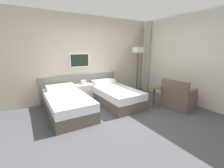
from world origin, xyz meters
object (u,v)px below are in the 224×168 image
Objects in this scene: floor_lamp at (138,54)px; armchair at (178,99)px; side_table at (154,93)px; nightstand at (84,92)px; bed_near_door at (67,104)px; bed_near_window at (114,95)px.

armchair is (0.04, -1.76, -1.21)m from floor_lamp.
side_table is (-0.46, -1.31, -1.07)m from floor_lamp.
nightstand is at bearing 35.93° from armchair.
nightstand is 0.40× the size of floor_lamp.
armchair reaches higher than side_table.
bed_near_door and bed_near_window have the same top height.
bed_near_door is at bearing 160.58° from side_table.
bed_near_door is 3.06m from floor_lamp.
bed_near_window is 1.85m from armchair.
side_table is (0.85, -0.81, 0.16)m from bed_near_window.
side_table is at bearing -109.37° from floor_lamp.
floor_lamp reaches higher than armchair.
nightstand reaches higher than side_table.
floor_lamp is 1.75m from side_table.
nightstand is 1.13× the size of side_table.
bed_near_window is 1.11× the size of floor_lamp.
nightstand is at bearing 136.13° from side_table.
bed_near_door is 2.19× the size of armchair.
nightstand is at bearing 135.67° from bed_near_window.
nightstand is at bearing 44.33° from bed_near_door.
nightstand reaches higher than bed_near_window.
bed_near_window is 3.19× the size of side_table.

